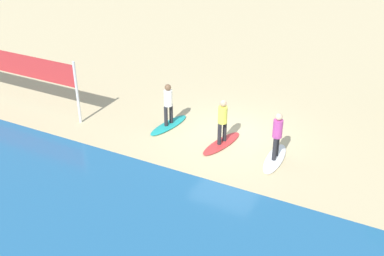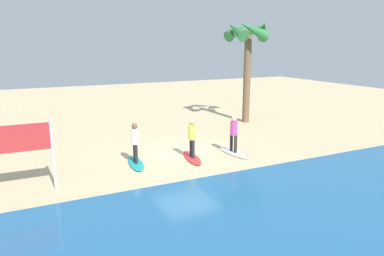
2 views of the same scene
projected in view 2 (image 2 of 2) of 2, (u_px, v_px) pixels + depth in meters
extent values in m
plane|color=#CCB789|center=(187.00, 154.00, 16.18)|extent=(60.00, 60.00, 0.00)
ellipsoid|color=white|center=(233.00, 153.00, 16.30)|extent=(0.69, 2.13, 0.09)
cylinder|color=#232328|center=(236.00, 144.00, 16.07)|extent=(0.14, 0.14, 0.78)
cylinder|color=#232328|center=(231.00, 142.00, 16.34)|extent=(0.14, 0.14, 0.78)
cylinder|color=#B74293|center=(234.00, 128.00, 16.04)|extent=(0.32, 0.32, 0.62)
sphere|color=beige|center=(234.00, 119.00, 15.95)|extent=(0.24, 0.24, 0.24)
ellipsoid|color=red|center=(192.00, 158.00, 15.55)|extent=(0.94, 2.17, 0.09)
cylinder|color=#232328|center=(193.00, 149.00, 15.30)|extent=(0.14, 0.14, 0.78)
cylinder|color=#232328|center=(191.00, 147.00, 15.60)|extent=(0.14, 0.14, 0.78)
cylinder|color=#E0E04C|center=(192.00, 132.00, 15.30)|extent=(0.32, 0.32, 0.62)
sphere|color=tan|center=(192.00, 122.00, 15.20)|extent=(0.24, 0.24, 0.24)
ellipsoid|color=teal|center=(136.00, 163.00, 14.86)|extent=(0.84, 2.16, 0.09)
cylinder|color=#232328|center=(136.00, 154.00, 14.61)|extent=(0.14, 0.14, 0.78)
cylinder|color=#232328|center=(135.00, 152.00, 14.91)|extent=(0.14, 0.14, 0.78)
cylinder|color=white|center=(135.00, 137.00, 14.60)|extent=(0.32, 0.32, 0.62)
sphere|color=brown|center=(134.00, 126.00, 14.50)|extent=(0.24, 0.24, 0.24)
cylinder|color=silver|center=(53.00, 154.00, 12.05)|extent=(0.10, 0.10, 2.50)
cylinder|color=brown|center=(247.00, 79.00, 22.34)|extent=(0.44, 0.44, 5.41)
cone|color=#2D7538|center=(236.00, 30.00, 21.28)|extent=(0.70, 1.93, 1.40)
cone|color=#2D7538|center=(253.00, 30.00, 20.80)|extent=(2.05, 1.26, 1.40)
cone|color=#2D7538|center=(264.00, 30.00, 21.51)|extent=(1.70, 1.97, 1.40)
cone|color=#2D7538|center=(253.00, 31.00, 22.44)|extent=(1.70, 1.97, 1.40)
cone|color=#2D7538|center=(237.00, 31.00, 22.30)|extent=(2.05, 1.26, 1.40)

